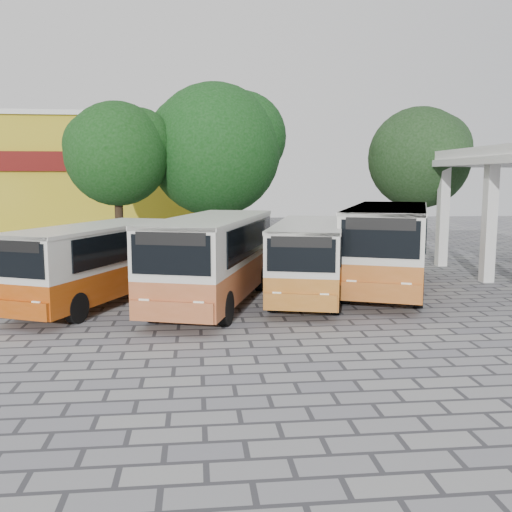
{
  "coord_description": "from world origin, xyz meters",
  "views": [
    {
      "loc": [
        -3.85,
        -15.48,
        4.16
      ],
      "look_at": [
        -1.79,
        3.93,
        1.5
      ],
      "focal_mm": 40.0,
      "sensor_mm": 36.0,
      "label": 1
    }
  ],
  "objects": [
    {
      "name": "ground",
      "position": [
        0.0,
        0.0,
        0.0
      ],
      "size": [
        90.0,
        90.0,
        0.0
      ],
      "primitive_type": "plane",
      "color": "slate",
      "rests_on": "ground"
    },
    {
      "name": "shophouse_block",
      "position": [
        -11.0,
        25.99,
        4.16
      ],
      "size": [
        20.4,
        10.4,
        8.3
      ],
      "color": "#B19C19",
      "rests_on": "ground"
    },
    {
      "name": "bus_far_left",
      "position": [
        -7.22,
        3.61,
        1.52
      ],
      "size": [
        5.02,
        7.83,
        2.63
      ],
      "rotation": [
        0.0,
        0.0,
        -0.43
      ],
      "color": "#A53F08",
      "rests_on": "ground"
    },
    {
      "name": "bus_centre_left",
      "position": [
        -3.29,
        3.17,
        1.69
      ],
      "size": [
        4.77,
        8.6,
        2.92
      ],
      "rotation": [
        0.0,
        0.0,
        -0.31
      ],
      "color": "#AD572D",
      "rests_on": "ground"
    },
    {
      "name": "bus_centre_right",
      "position": [
        0.08,
        3.9,
        1.53
      ],
      "size": [
        4.06,
        7.76,
        2.65
      ],
      "rotation": [
        0.0,
        0.0,
        -0.26
      ],
      "color": "#AE631D",
      "rests_on": "ground"
    },
    {
      "name": "bus_far_right",
      "position": [
        3.29,
        4.99,
        1.82
      ],
      "size": [
        5.75,
        9.34,
        3.14
      ],
      "rotation": [
        0.0,
        0.0,
        -0.39
      ],
      "color": "#AA561B",
      "rests_on": "ground"
    },
    {
      "name": "tree_left",
      "position": [
        -7.54,
        13.21,
        5.5
      ],
      "size": [
        5.29,
        5.04,
        7.86
      ],
      "color": "#342518",
      "rests_on": "ground"
    },
    {
      "name": "tree_middle",
      "position": [
        -2.71,
        15.02,
        5.87
      ],
      "size": [
        7.31,
        6.96,
        9.12
      ],
      "color": "black",
      "rests_on": "ground"
    },
    {
      "name": "tree_right",
      "position": [
        7.52,
        12.73,
        5.35
      ],
      "size": [
        5.36,
        5.1,
        7.74
      ],
      "color": "black",
      "rests_on": "ground"
    }
  ]
}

